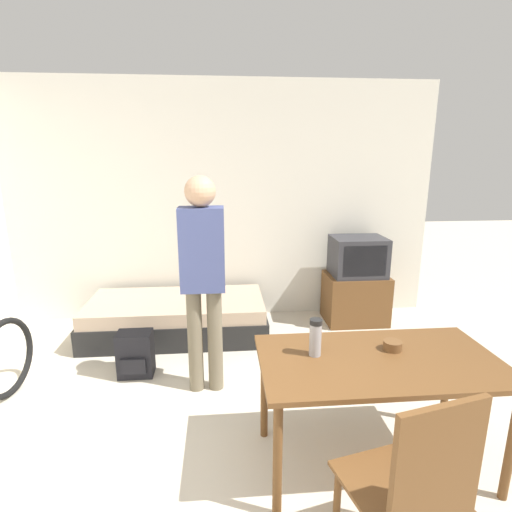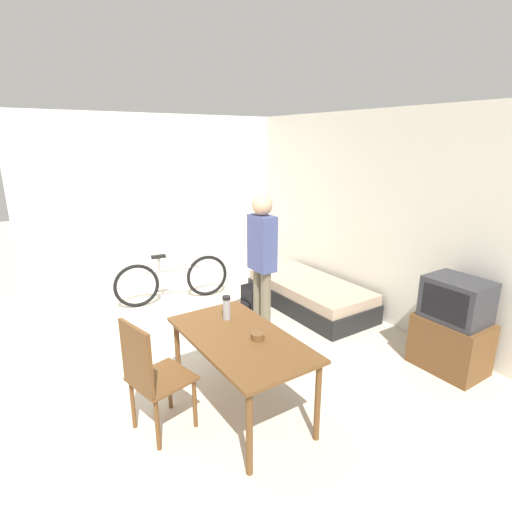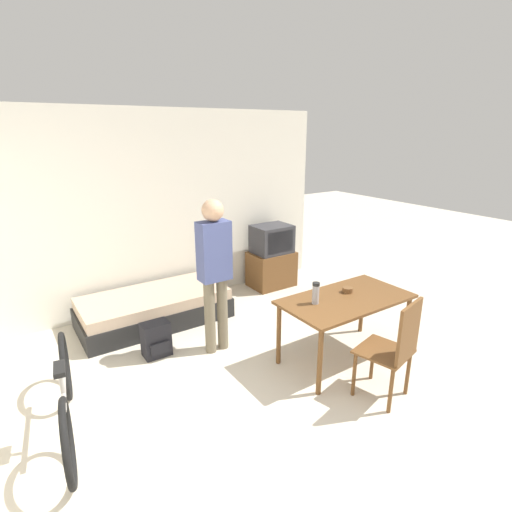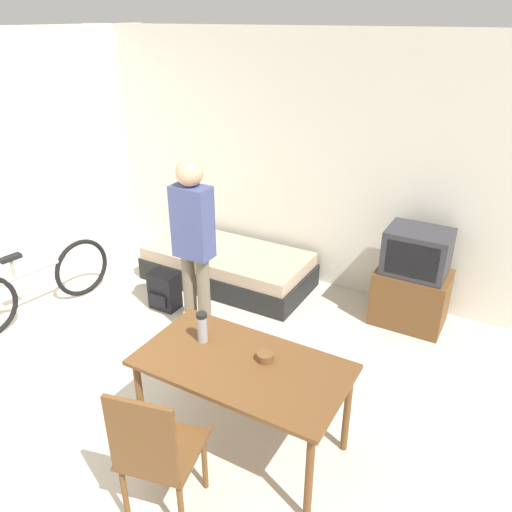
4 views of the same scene
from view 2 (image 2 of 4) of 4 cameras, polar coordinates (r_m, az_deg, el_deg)
name	(u,v)px [view 2 (image 2 of 4)]	position (r m, az deg, el deg)	size (l,w,h in m)	color
ground_plane	(103,383)	(4.45, -21.03, -16.53)	(20.00, 20.00, 0.00)	beige
wall_back	(358,214)	(5.65, 14.36, 5.80)	(5.33, 0.06, 2.70)	silver
wall_left	(174,204)	(6.46, -11.58, 7.25)	(0.06, 4.47, 2.70)	silver
daybed	(310,295)	(5.79, 7.68, -5.49)	(1.89, 0.90, 0.40)	black
tv	(453,328)	(4.65, 26.28, -9.15)	(0.69, 0.50, 1.00)	brown
dining_table	(240,345)	(3.49, -2.25, -12.62)	(1.41, 0.76, 0.73)	brown
wooden_chair	(150,373)	(3.38, -14.93, -15.89)	(0.53, 0.53, 1.01)	brown
bicycle	(173,280)	(6.05, -11.80, -3.36)	(0.30, 1.68, 0.74)	black
person_standing	(262,257)	(4.64, 0.87, -0.07)	(0.34, 0.23, 1.74)	#6B604C
thermos_flask	(227,306)	(3.72, -4.23, -7.19)	(0.07, 0.07, 0.23)	#99999E
mate_bowl	(258,336)	(3.40, 0.24, -11.39)	(0.11, 0.11, 0.06)	brown
backpack	(252,300)	(5.55, -0.53, -6.34)	(0.30, 0.23, 0.40)	black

